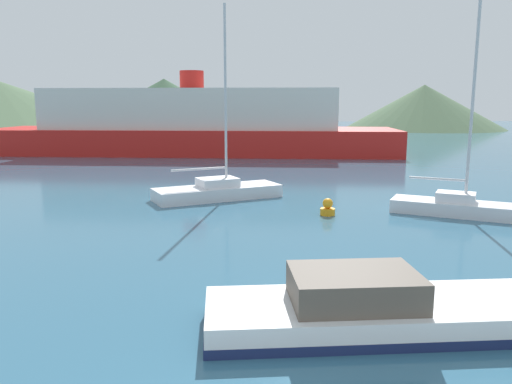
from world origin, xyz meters
The scene contains 7 objects.
motorboat_near centered at (3.80, 4.72, 0.34)m, with size 8.37×2.26×2.07m.
sailboat_inner centered at (-0.70, 19.01, 0.43)m, with size 6.37×4.12×9.04m.
sailboat_middle centered at (9.11, 14.85, 0.46)m, with size 5.14×3.82×9.61m.
ferry_distant centered at (-3.22, 41.50, 2.55)m, with size 37.53×13.39×7.40m.
buoy_marker centered at (3.86, 15.14, 0.29)m, with size 0.61×0.61×0.70m.
hill_central centered at (-9.19, 71.70, 4.06)m, with size 29.46×29.46×8.11m.
hill_east centered at (35.14, 83.11, 3.88)m, with size 27.70×27.70×7.75m.
Camera 1 is at (-0.37, -4.70, 4.55)m, focal length 35.00 mm.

